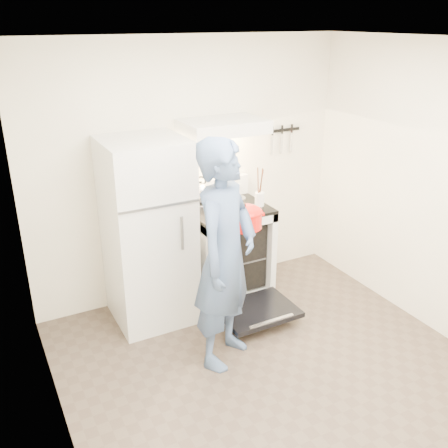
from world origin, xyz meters
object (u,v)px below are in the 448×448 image
Objects in this scene: refrigerator at (148,233)px; dutch_oven at (244,219)px; person at (225,256)px; stove_body at (227,253)px; tea_kettle at (201,190)px.

refrigerator is 0.87m from dutch_oven.
refrigerator reaches higher than dutch_oven.
person is at bearing -69.79° from refrigerator.
refrigerator is 0.93m from person.
stove_body is 0.68m from tea_kettle.
stove_body is at bearing 77.60° from dutch_oven.
stove_body is at bearing 25.21° from person.
stove_body is at bearing 1.77° from refrigerator.
tea_kettle is (0.64, 0.24, 0.23)m from refrigerator.
dutch_oven is at bearing -35.67° from refrigerator.
refrigerator is at bearing -178.23° from stove_body.
refrigerator is 6.37× the size of tea_kettle.
stove_body is 0.78m from dutch_oven.
refrigerator is 0.72m from tea_kettle.
tea_kettle is at bearing 94.35° from dutch_oven.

